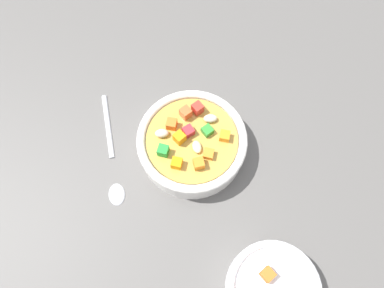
# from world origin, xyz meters

# --- Properties ---
(ground_plane) EXTENTS (1.40, 1.40, 0.02)m
(ground_plane) POSITION_xyz_m (0.00, 0.00, -0.01)
(ground_plane) COLOR #565451
(soup_bowl_main) EXTENTS (0.16, 0.16, 0.06)m
(soup_bowl_main) POSITION_xyz_m (-0.00, 0.00, 0.03)
(soup_bowl_main) COLOR white
(soup_bowl_main) RESTS_ON ground_plane
(spoon) EXTENTS (0.07, 0.18, 0.01)m
(spoon) POSITION_xyz_m (-0.12, 0.04, 0.00)
(spoon) COLOR silver
(spoon) RESTS_ON ground_plane
(side_bowl_small) EXTENTS (0.12, 0.12, 0.05)m
(side_bowl_small) POSITION_xyz_m (0.00, -0.22, 0.02)
(side_bowl_small) COLOR white
(side_bowl_small) RESTS_ON ground_plane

